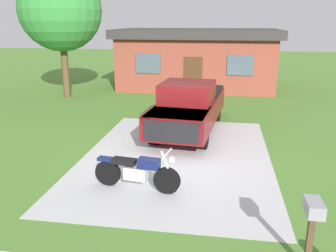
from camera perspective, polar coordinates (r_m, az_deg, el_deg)
The scene contains 7 objects.
ground_plane at distance 10.90m, azimuth 1.40°, elevation -4.92°, with size 80.00×80.00×0.00m, color #4D7B2E.
driveway_pad at distance 10.90m, azimuth 1.40°, elevation -4.90°, with size 5.64×8.09×0.01m, color #B7B7B7.
motorcycle at distance 8.74m, azimuth -4.99°, elevation -7.30°, with size 2.21×0.70×1.09m.
pickup_truck at distance 13.23m, azimuth 3.49°, elevation 3.29°, with size 2.55×5.79×1.90m.
mailbox at distance 6.32m, azimuth 22.29°, elevation -13.39°, with size 0.26×0.48×1.26m.
shade_tree at distance 19.63m, azimuth -16.96°, elevation 17.47°, with size 4.19×4.19×6.62m.
neighbor_house at distance 22.13m, azimuth 4.67°, elevation 10.88°, with size 9.60×5.60×3.50m.
Camera 1 is at (1.31, -10.05, 4.02)m, focal length 37.82 mm.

